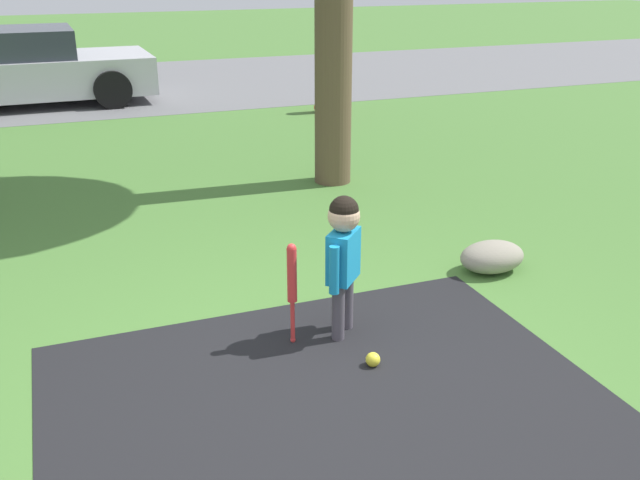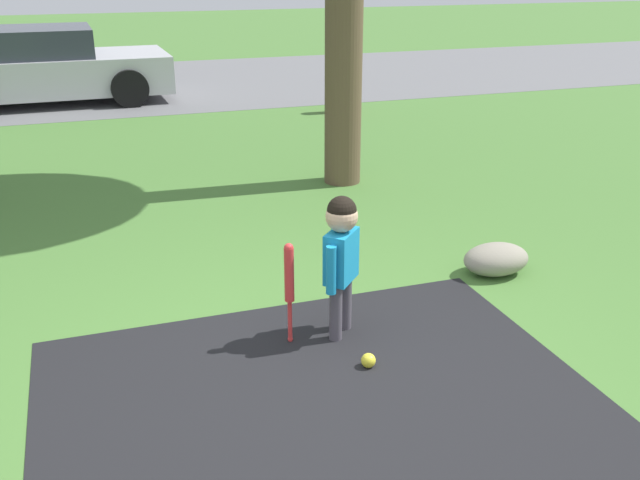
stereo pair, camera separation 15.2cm
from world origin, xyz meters
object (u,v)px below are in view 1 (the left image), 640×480
sports_ball (373,360)px  fire_hydrant (323,90)px  parked_car (26,68)px  baseball_bat (292,279)px  child (343,247)px

sports_ball → fire_hydrant: size_ratio=0.12×
parked_car → baseball_bat: bearing=-81.6°
baseball_bat → fire_hydrant: bearing=67.4°
sports_ball → parked_car: bearing=101.2°
child → fire_hydrant: child is taller
sports_ball → fire_hydrant: (2.38, 6.98, 0.30)m
baseball_bat → sports_ball: baseball_bat is taller
child → baseball_bat: (-0.33, 0.01, -0.17)m
sports_ball → child: bearing=92.0°
baseball_bat → fire_hydrant: size_ratio=0.95×
baseball_bat → fire_hydrant: (2.73, 6.55, -0.09)m
fire_hydrant → baseball_bat: bearing=-112.6°
baseball_bat → parked_car: (-1.50, 8.88, 0.14)m
parked_car → sports_ball: bearing=-80.0°
child → fire_hydrant: 6.98m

